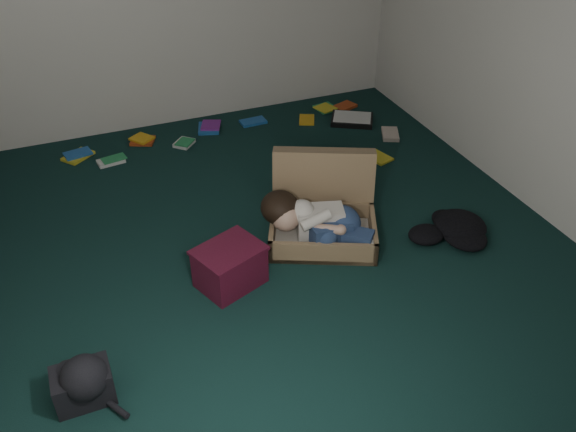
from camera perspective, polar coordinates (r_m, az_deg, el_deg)
floor at (r=4.41m, az=-0.73°, el=-2.68°), size 4.50×4.50×0.00m
wall_front at (r=2.13m, az=21.93°, el=-9.20°), size 4.50×0.00×4.50m
wall_right at (r=4.81m, az=22.83°, el=15.52°), size 0.00×4.50×4.50m
suitcase at (r=4.47m, az=3.29°, el=0.51°), size 0.99×0.98×0.56m
person at (r=4.29m, az=2.63°, el=-0.43°), size 0.72×0.63×0.34m
maroon_bin at (r=4.01m, az=-5.47°, el=-4.71°), size 0.51×0.46×0.29m
backpack at (r=3.52m, az=-18.64°, el=-14.69°), size 0.38×0.31×0.23m
clothing_pile at (r=4.59m, az=14.56°, el=-1.12°), size 0.57×0.53×0.15m
paper_tray at (r=6.12m, az=6.02°, el=8.98°), size 0.50×0.46×0.06m
book_scatter at (r=5.89m, az=-2.67°, el=7.84°), size 3.00×1.37×0.02m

